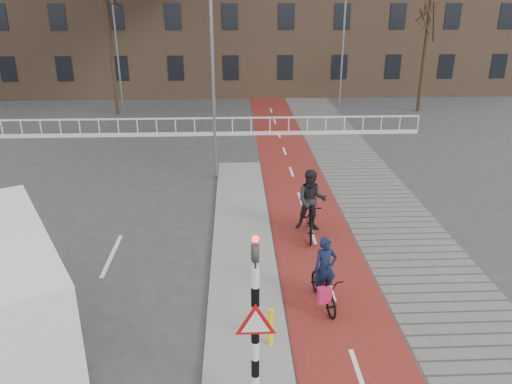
{
  "coord_description": "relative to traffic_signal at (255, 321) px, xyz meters",
  "views": [
    {
      "loc": [
        -0.89,
        -8.89,
        7.04
      ],
      "look_at": [
        -0.28,
        5.0,
        1.5
      ],
      "focal_mm": 35.0,
      "sensor_mm": 36.0,
      "label": 1
    }
  ],
  "objects": [
    {
      "name": "ground",
      "position": [
        0.6,
        2.02,
        -1.99
      ],
      "size": [
        120.0,
        120.0,
        0.0
      ],
      "primitive_type": "plane",
      "color": "#38383A",
      "rests_on": "ground"
    },
    {
      "name": "bike_lane",
      "position": [
        2.1,
        12.02,
        -1.98
      ],
      "size": [
        2.5,
        60.0,
        0.01
      ],
      "primitive_type": "cube",
      "color": "maroon",
      "rests_on": "ground"
    },
    {
      "name": "sidewalk",
      "position": [
        4.9,
        12.02,
        -1.98
      ],
      "size": [
        3.0,
        60.0,
        0.01
      ],
      "primitive_type": "cube",
      "color": "slate",
      "rests_on": "ground"
    },
    {
      "name": "curb_island",
      "position": [
        -0.1,
        6.02,
        -1.93
      ],
      "size": [
        1.8,
        16.0,
        0.12
      ],
      "primitive_type": "cube",
      "color": "gray",
      "rests_on": "ground"
    },
    {
      "name": "traffic_signal",
      "position": [
        0.0,
        0.0,
        0.0
      ],
      "size": [
        0.8,
        0.8,
        3.68
      ],
      "color": "black",
      "rests_on": "curb_island"
    },
    {
      "name": "bollard",
      "position": [
        0.4,
        1.73,
        -1.43
      ],
      "size": [
        0.12,
        0.12,
        0.88
      ],
      "primitive_type": "cylinder",
      "color": "yellow",
      "rests_on": "curb_island"
    },
    {
      "name": "cyclist_near",
      "position": [
        1.79,
        3.31,
        -1.39
      ],
      "size": [
        0.86,
        1.76,
        1.78
      ],
      "rotation": [
        0.0,
        0.0,
        0.17
      ],
      "color": "black",
      "rests_on": "bike_lane"
    },
    {
      "name": "cyclist_far",
      "position": [
        2.01,
        6.99,
        -1.09
      ],
      "size": [
        1.01,
        2.09,
        2.16
      ],
      "rotation": [
        0.0,
        0.0,
        -0.12
      ],
      "color": "black",
      "rests_on": "bike_lane"
    },
    {
      "name": "railing",
      "position": [
        -4.4,
        19.02,
        -1.68
      ],
      "size": [
        28.0,
        0.1,
        0.99
      ],
      "color": "silver",
      "rests_on": "ground"
    },
    {
      "name": "tree_mid",
      "position": [
        -7.59,
        24.39,
        2.4
      ],
      "size": [
        0.23,
        0.23,
        8.79
      ],
      "primitive_type": "cylinder",
      "color": "black",
      "rests_on": "ground"
    },
    {
      "name": "tree_right",
      "position": [
        11.55,
        24.42,
        1.47
      ],
      "size": [
        0.24,
        0.24,
        6.92
      ],
      "primitive_type": "cylinder",
      "color": "black",
      "rests_on": "ground"
    },
    {
      "name": "streetlight_near",
      "position": [
        -1.07,
        12.39,
        2.41
      ],
      "size": [
        0.12,
        0.12,
        8.79
      ],
      "primitive_type": "cylinder",
      "color": "slate",
      "rests_on": "ground"
    },
    {
      "name": "streetlight_left",
      "position": [
        -7.58,
        25.9,
        1.57
      ],
      "size": [
        0.12,
        0.12,
        7.12
      ],
      "primitive_type": "cylinder",
      "color": "slate",
      "rests_on": "ground"
    },
    {
      "name": "streetlight_right",
      "position": [
        6.27,
        23.78,
        2.44
      ],
      "size": [
        0.12,
        0.12,
        8.87
      ],
      "primitive_type": "cylinder",
      "color": "slate",
      "rests_on": "ground"
    }
  ]
}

